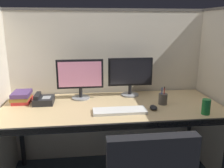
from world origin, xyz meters
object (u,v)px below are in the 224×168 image
object	(u,v)px
monitor_left	(80,76)
book_stack	(22,97)
pen_cup	(163,99)
desk_phone	(43,100)
desk	(113,111)
keyboard_main	(120,111)
computer_mouse	(154,108)
soda_can	(206,107)
monitor_right	(130,74)

from	to	relation	value
monitor_left	book_stack	bearing A→B (deg)	-175.60
monitor_left	pen_cup	distance (m)	0.78
desk_phone	book_stack	bearing A→B (deg)	162.85
desk	monitor_left	xyz separation A→B (m)	(-0.28, 0.24, 0.27)
book_stack	keyboard_main	bearing A→B (deg)	-22.59
keyboard_main	book_stack	bearing A→B (deg)	157.41
computer_mouse	soda_can	world-z (taller)	soda_can
monitor_left	book_stack	distance (m)	0.56
keyboard_main	soda_can	distance (m)	0.68
monitor_left	pen_cup	bearing A→B (deg)	-18.91
monitor_left	book_stack	xyz separation A→B (m)	(-0.53, -0.04, -0.17)
computer_mouse	soda_can	size ratio (longest dim) A/B	0.79
soda_can	desk_phone	xyz separation A→B (m)	(-1.31, 0.41, -0.03)
monitor_left	keyboard_main	bearing A→B (deg)	-51.28
desk	monitor_left	bearing A→B (deg)	139.30
desk	computer_mouse	world-z (taller)	computer_mouse
desk	book_stack	distance (m)	0.84
soda_can	desk_phone	world-z (taller)	soda_can
desk	soda_can	bearing A→B (deg)	-21.14
desk	soda_can	world-z (taller)	soda_can
pen_cup	monitor_right	bearing A→B (deg)	129.44
keyboard_main	desk_phone	bearing A→B (deg)	155.81
desk	monitor_right	bearing A→B (deg)	53.98
monitor_left	computer_mouse	xyz separation A→B (m)	(0.60, -0.37, -0.20)
monitor_left	desk	bearing A→B (deg)	-40.70
desk	pen_cup	bearing A→B (deg)	-1.09
computer_mouse	desk_phone	world-z (taller)	desk_phone
desk	book_stack	bearing A→B (deg)	166.23
soda_can	computer_mouse	bearing A→B (deg)	159.08
monitor_left	desk_phone	distance (m)	0.39
desk	monitor_left	world-z (taller)	monitor_left
computer_mouse	book_stack	bearing A→B (deg)	163.98
monitor_right	book_stack	distance (m)	1.03
computer_mouse	soda_can	bearing A→B (deg)	-20.92
desk	pen_cup	distance (m)	0.45
keyboard_main	computer_mouse	distance (m)	0.29
keyboard_main	pen_cup	world-z (taller)	pen_cup
desk_phone	pen_cup	distance (m)	1.06
soda_can	monitor_left	bearing A→B (deg)	152.50
keyboard_main	desk_phone	size ratio (longest dim) A/B	2.26
monitor_left	soda_can	bearing A→B (deg)	-27.50
computer_mouse	pen_cup	distance (m)	0.17
desk	desk_phone	distance (m)	0.63
computer_mouse	book_stack	distance (m)	1.18
soda_can	desk_phone	distance (m)	1.37
book_stack	soda_can	bearing A→B (deg)	-17.28
computer_mouse	desk_phone	bearing A→B (deg)	164.22
desk	keyboard_main	xyz separation A→B (m)	(0.04, -0.15, 0.06)
desk_phone	soda_can	bearing A→B (deg)	-17.29
desk_phone	book_stack	xyz separation A→B (m)	(-0.20, 0.06, 0.02)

